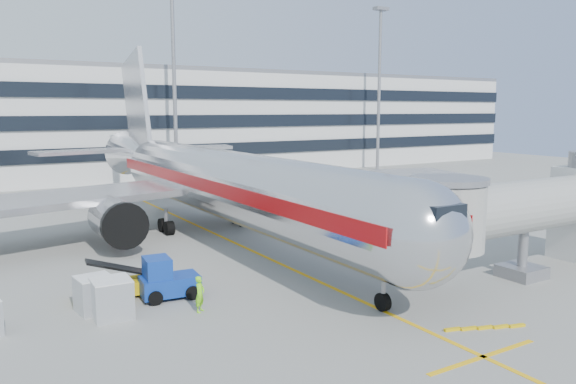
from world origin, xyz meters
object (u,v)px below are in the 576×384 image
belt_loader (120,286)px  cargo_container_right (112,298)px  ramp_worker (200,294)px  baggage_tug (166,280)px  cargo_container_front (95,294)px  main_jet (215,181)px

belt_loader → cargo_container_right: 2.99m
ramp_worker → baggage_tug: bearing=62.2°
cargo_container_right → belt_loader: bearing=68.2°
cargo_container_front → cargo_container_right: bearing=-68.5°
baggage_tug → cargo_container_front: size_ratio=1.73×
baggage_tug → cargo_container_right: bearing=-157.0°
cargo_container_front → ramp_worker: bearing=-32.1°
baggage_tug → cargo_container_front: (-3.57, -0.05, -0.09)m
baggage_tug → belt_loader: bearing=143.6°
belt_loader → main_jet: bearing=46.9°
cargo_container_front → main_jet: bearing=46.5°
main_jet → cargo_container_front: size_ratio=28.50×
ramp_worker → main_jet: bearing=20.7°
belt_loader → cargo_container_front: belt_loader is taller
main_jet → cargo_container_front: bearing=-133.5°
baggage_tug → ramp_worker: (0.73, -2.75, -0.08)m
cargo_container_right → ramp_worker: cargo_container_right is taller
main_jet → cargo_container_front: main_jet is taller
belt_loader → cargo_container_front: bearing=-136.9°
main_jet → ramp_worker: main_jet is taller
cargo_container_right → baggage_tug: bearing=23.0°
cargo_container_right → cargo_container_front: bearing=111.5°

